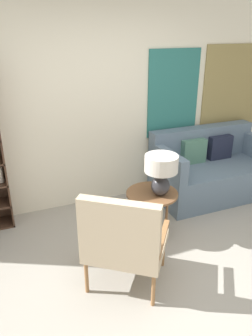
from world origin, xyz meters
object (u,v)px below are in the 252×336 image
Objects in this scene: side_table at (152,197)px; armchair at (123,239)px; couch at (210,171)px; table_lamp at (161,170)px.

armchair is at bearing -132.37° from side_table.
side_table is (0.62, 0.68, -0.05)m from armchair.
armchair is 1.70× the size of side_table.
armchair reaches higher than couch.
couch is (1.86, 1.30, -0.19)m from armchair.
couch is 3.51× the size of table_lamp.
armchair is 2.28m from couch.
table_lamp reaches higher than armchair.
armchair is at bearing -145.07° from couch.
table_lamp reaches higher than couch.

